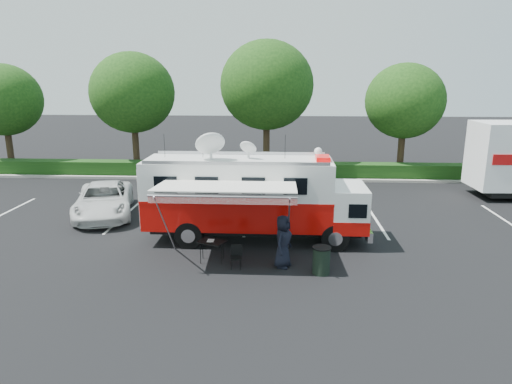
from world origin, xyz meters
The scene contains 10 objects.
ground_plane centered at (0.00, 0.00, 0.00)m, with size 120.00×120.00×0.00m, color black.
back_border centered at (1.14, 12.90, 5.00)m, with size 60.00×6.14×8.87m.
stall_lines centered at (-0.50, 3.00, 0.00)m, with size 24.12×5.50×0.01m.
command_truck centered at (-0.08, 0.00, 1.84)m, with size 8.93×2.46×4.29m.
awning centered at (-0.88, -2.55, 2.76)m, with size 4.87×2.53×2.94m.
white_suv centered at (-7.46, 3.00, 0.00)m, with size 2.53×5.48×1.52m, color silver.
person centered at (1.12, -2.67, 0.00)m, with size 0.92×0.60×1.89m, color black.
folding_table centered at (-1.43, -2.36, 0.74)m, with size 1.10×0.95×0.79m.
folding_chair centered at (-0.51, -2.82, 0.48)m, with size 0.45×0.47×0.83m.
trash_bin centered at (2.43, -3.17, 0.48)m, with size 0.64×0.64×0.95m.
Camera 1 is at (1.02, -17.67, 6.55)m, focal length 32.00 mm.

